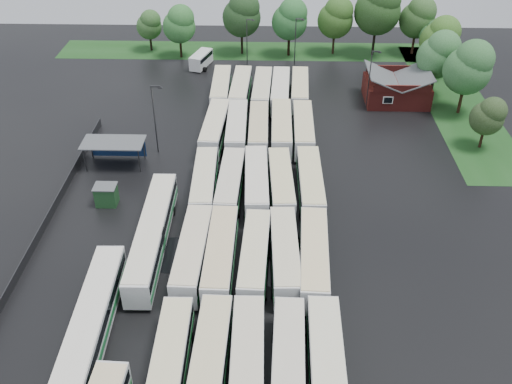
{
  "coord_description": "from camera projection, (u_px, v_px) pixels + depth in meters",
  "views": [
    {
      "loc": [
        3.53,
        -43.58,
        40.76
      ],
      "look_at": [
        2.0,
        12.0,
        2.5
      ],
      "focal_mm": 40.0,
      "sensor_mm": 36.0,
      "label": 1
    }
  ],
  "objects": [
    {
      "name": "ground",
      "position": [
        234.0,
        277.0,
        59.08
      ],
      "size": [
        160.0,
        160.0,
        0.0
      ],
      "primitive_type": "plane",
      "color": "black",
      "rests_on": "ground"
    },
    {
      "name": "brick_building",
      "position": [
        396.0,
        90.0,
        92.69
      ],
      "size": [
        10.07,
        8.6,
        5.39
      ],
      "color": "maroon",
      "rests_on": "ground"
    },
    {
      "name": "wash_shed",
      "position": [
        114.0,
        144.0,
        75.91
      ],
      "size": [
        8.2,
        4.2,
        3.58
      ],
      "color": "#2D2D30",
      "rests_on": "ground"
    },
    {
      "name": "utility_hut",
      "position": [
        106.0,
        195.0,
        69.07
      ],
      "size": [
        2.7,
        2.2,
        2.62
      ],
      "color": "#19421E",
      "rests_on": "ground"
    },
    {
      "name": "grass_strip_north",
      "position": [
        263.0,
        51.0,
        112.39
      ],
      "size": [
        80.0,
        10.0,
        0.01
      ],
      "primitive_type": "cube",
      "color": "#184416",
      "rests_on": "ground"
    },
    {
      "name": "grass_strip_east",
      "position": [
        456.0,
        101.0,
        93.55
      ],
      "size": [
        10.0,
        50.0,
        0.01
      ],
      "primitive_type": "cube",
      "color": "#184416",
      "rests_on": "ground"
    },
    {
      "name": "west_fence",
      "position": [
        46.0,
        222.0,
        65.83
      ],
      "size": [
        0.1,
        50.0,
        1.2
      ],
      "primitive_type": "cube",
      "color": "#2D2D30",
      "rests_on": "ground"
    },
    {
      "name": "bus_r1c0",
      "position": [
        170.0,
        364.0,
        47.58
      ],
      "size": [
        2.84,
        12.73,
        3.54
      ],
      "rotation": [
        0.0,
        0.0,
        0.01
      ],
      "color": "silver",
      "rests_on": "ground"
    },
    {
      "name": "bus_r1c1",
      "position": [
        210.0,
        363.0,
        47.55
      ],
      "size": [
        3.1,
        13.15,
        3.64
      ],
      "rotation": [
        0.0,
        0.0,
        -0.02
      ],
      "color": "silver",
      "rests_on": "ground"
    },
    {
      "name": "bus_r1c2",
      "position": [
        247.0,
        364.0,
        47.5
      ],
      "size": [
        2.94,
        13.05,
        3.62
      ],
      "rotation": [
        0.0,
        0.0,
        0.01
      ],
      "color": "silver",
      "rests_on": "ground"
    },
    {
      "name": "bus_r1c3",
      "position": [
        288.0,
        365.0,
        47.5
      ],
      "size": [
        3.12,
        12.85,
        3.55
      ],
      "rotation": [
        0.0,
        0.0,
        -0.03
      ],
      "color": "silver",
      "rests_on": "ground"
    },
    {
      "name": "bus_r1c4",
      "position": [
        326.0,
        367.0,
        47.24
      ],
      "size": [
        3.04,
        13.37,
        3.71
      ],
      "rotation": [
        0.0,
        0.0,
        -0.02
      ],
      "color": "silver",
      "rests_on": "ground"
    },
    {
      "name": "bus_r2c0",
      "position": [
        193.0,
        253.0,
        59.11
      ],
      "size": [
        3.12,
        13.17,
        3.65
      ],
      "rotation": [
        0.0,
        0.0,
        -0.03
      ],
      "color": "silver",
      "rests_on": "ground"
    },
    {
      "name": "bus_r2c1",
      "position": [
        221.0,
        255.0,
        58.82
      ],
      "size": [
        2.95,
        13.32,
        3.7
      ],
      "rotation": [
        0.0,
        0.0,
        -0.01
      ],
      "color": "silver",
      "rests_on": "ground"
    },
    {
      "name": "bus_r2c2",
      "position": [
        255.0,
        257.0,
        58.76
      ],
      "size": [
        3.19,
        12.75,
        3.52
      ],
      "rotation": [
        0.0,
        0.0,
        -0.04
      ],
      "color": "silver",
      "rests_on": "ground"
    },
    {
      "name": "bus_r2c3",
      "position": [
        285.0,
        255.0,
        58.97
      ],
      "size": [
        3.17,
        12.98,
        3.59
      ],
      "rotation": [
        0.0,
        0.0,
        0.03
      ],
      "color": "silver",
      "rests_on": "ground"
    },
    {
      "name": "bus_r2c4",
      "position": [
        314.0,
        258.0,
        58.5
      ],
      "size": [
        3.41,
        13.46,
        3.72
      ],
      "rotation": [
        0.0,
        0.0,
        -0.04
      ],
      "color": "silver",
      "rests_on": "ground"
    },
    {
      "name": "bus_r3c0",
      "position": [
        204.0,
        183.0,
        70.06
      ],
      "size": [
        3.09,
        12.78,
        3.54
      ],
      "rotation": [
        0.0,
        0.0,
        0.03
      ],
      "color": "silver",
      "rests_on": "ground"
    },
    {
      "name": "bus_r3c1",
      "position": [
        230.0,
        184.0,
        69.92
      ],
      "size": [
        3.1,
        12.81,
        3.54
      ],
      "rotation": [
        0.0,
        0.0,
        -0.03
      ],
      "color": "silver",
      "rests_on": "ground"
    },
    {
      "name": "bus_r3c2",
      "position": [
        256.0,
        183.0,
        69.93
      ],
      "size": [
        3.29,
        13.28,
        3.67
      ],
      "rotation": [
        0.0,
        0.0,
        0.04
      ],
      "color": "silver",
      "rests_on": "ground"
    },
    {
      "name": "bus_r3c3",
      "position": [
        281.0,
        184.0,
        69.92
      ],
      "size": [
        3.33,
        12.87,
        3.55
      ],
      "rotation": [
        0.0,
        0.0,
        0.05
      ],
      "color": "silver",
      "rests_on": "ground"
    },
    {
      "name": "bus_r3c4",
      "position": [
        310.0,
        184.0,
        69.77
      ],
      "size": [
        2.98,
        13.29,
        3.69
      ],
      "rotation": [
        0.0,
        0.0,
        0.01
      ],
      "color": "silver",
      "rests_on": "ground"
    },
    {
      "name": "bus_r4c0",
      "position": [
        215.0,
        128.0,
        81.56
      ],
      "size": [
        3.46,
        13.42,
        3.7
      ],
      "rotation": [
        0.0,
        0.0,
        -0.05
      ],
      "color": "silver",
      "rests_on": "ground"
    },
    {
      "name": "bus_r4c1",
      "position": [
        237.0,
        129.0,
        81.48
      ],
      "size": [
        2.98,
        13.19,
        3.66
      ],
      "rotation": [
        0.0,
        0.0,
        0.01
      ],
      "color": "silver",
      "rests_on": "ground"
    },
    {
      "name": "bus_r4c2",
      "position": [
        259.0,
        130.0,
        81.4
      ],
      "size": [
        2.8,
        12.77,
        3.55
      ],
      "rotation": [
        0.0,
        0.0,
        0.01
      ],
      "color": "silver",
      "rests_on": "ground"
    },
    {
      "name": "bus_r4c3",
      "position": [
        281.0,
        129.0,
        81.46
      ],
      "size": [
        2.88,
        13.37,
        3.72
      ],
      "rotation": [
        0.0,
        0.0,
        -0.0
      ],
      "color": "silver",
      "rests_on": "ground"
    },
    {
      "name": "bus_r4c4",
      "position": [
        303.0,
        129.0,
        81.41
      ],
      "size": [
        2.88,
        13.03,
        3.62
      ],
      "rotation": [
        0.0,
        0.0,
        -0.01
      ],
      "color": "silver",
      "rests_on": "ground"
    },
    {
      "name": "bus_r5c0",
      "position": [
        221.0,
        89.0,
        92.77
      ],
      "size": [
        2.99,
        13.07,
        3.63
      ],
      "rotation": [
        0.0,
        0.0,
        0.02
      ],
      "color": "silver",
      "rests_on": "ground"
    },
    {
      "name": "bus_r5c1",
      "position": [
        241.0,
        90.0,
        92.5
      ],
      "size": [
        3.24,
        13.18,
        3.64
      ],
      "rotation": [
        0.0,
        0.0,
        -0.04
      ],
      "color": "silver",
      "rests_on": "ground"
    },
    {
      "name": "bus_r5c2",
      "position": [
        262.0,
        91.0,
        92.24
      ],
      "size": [
        3.23,
        13.08,
        3.62
      ],
      "rotation": [
        0.0,
        0.0,
        -0.04
      ],
      "color": "silver",
      "rests_on": "ground"
    },
    {
      "name": "bus_r5c3",
      "position": [
        280.0,
        91.0,
        92.18
      ],
      "size": [
        3.27,
        13.16,
        3.64
      ],
      "rotation": [
        0.0,
        0.0,
        -0.04
      ],
      "color": "silver",
      "rests_on": "ground"
    },
    {
      "name": "bus_r5c4",
      "position": [
        300.0,
        90.0,
        92.66
      ],
      "size": [
        3.2,
        12.72,
        3.51
      ],
      "rotation": [
        0.0,
        0.0,
        -0.04
      ],
      "color": "silver",
      "rests_on": "ground"
    },
    {
      "name": "artic_bus_west_b",
      "position": [
        153.0,
        234.0,
        61.73
      ],
      "size": [
        2.98,
        19.58,
        3.63
      ],
      "rotation": [
        0.0,
        0.0,
        0.01
      ],
      "color": "silver",
      "rests_on": "ground"
    },
    {
      "name": "artic_bus_west_c",
      "position": [
        89.0,
        331.0,
        50.38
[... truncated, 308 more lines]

